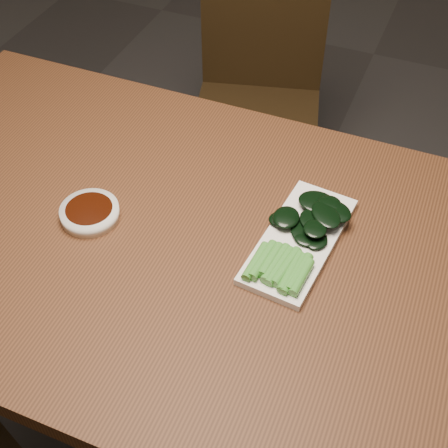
{
  "coord_description": "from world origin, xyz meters",
  "views": [
    {
      "loc": [
        0.33,
        -0.67,
        1.58
      ],
      "look_at": [
        0.04,
        0.05,
        0.76
      ],
      "focal_mm": 50.0,
      "sensor_mm": 36.0,
      "label": 1
    }
  ],
  "objects_px": {
    "chair_far": "(258,92)",
    "gai_lan": "(300,237)",
    "serving_plate": "(299,240)",
    "table": "(195,265)",
    "sauce_bowl": "(90,213)"
  },
  "relations": [
    {
      "from": "chair_far",
      "to": "gai_lan",
      "type": "xyz_separation_m",
      "value": [
        0.35,
        -0.78,
        0.29
      ]
    },
    {
      "from": "serving_plate",
      "to": "gai_lan",
      "type": "xyz_separation_m",
      "value": [
        0.0,
        -0.01,
        0.02
      ]
    },
    {
      "from": "table",
      "to": "sauce_bowl",
      "type": "xyz_separation_m",
      "value": [
        -0.2,
        -0.02,
        0.08
      ]
    },
    {
      "from": "gai_lan",
      "to": "chair_far",
      "type": "bearing_deg",
      "value": 114.26
    },
    {
      "from": "chair_far",
      "to": "sauce_bowl",
      "type": "relative_size",
      "value": 8.21
    },
    {
      "from": "serving_plate",
      "to": "gai_lan",
      "type": "bearing_deg",
      "value": -70.7
    },
    {
      "from": "chair_far",
      "to": "serving_plate",
      "type": "bearing_deg",
      "value": -80.48
    },
    {
      "from": "table",
      "to": "gai_lan",
      "type": "relative_size",
      "value": 5.5
    },
    {
      "from": "serving_plate",
      "to": "gai_lan",
      "type": "distance_m",
      "value": 0.02
    },
    {
      "from": "table",
      "to": "gai_lan",
      "type": "xyz_separation_m",
      "value": [
        0.18,
        0.06,
        0.1
      ]
    },
    {
      "from": "sauce_bowl",
      "to": "serving_plate",
      "type": "bearing_deg",
      "value": 12.87
    },
    {
      "from": "table",
      "to": "gai_lan",
      "type": "distance_m",
      "value": 0.21
    },
    {
      "from": "sauce_bowl",
      "to": "serving_plate",
      "type": "relative_size",
      "value": 0.38
    },
    {
      "from": "chair_far",
      "to": "table",
      "type": "bearing_deg",
      "value": -93.2
    },
    {
      "from": "sauce_bowl",
      "to": "gai_lan",
      "type": "relative_size",
      "value": 0.43
    }
  ]
}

